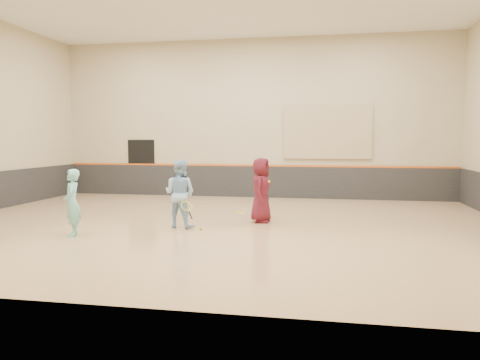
% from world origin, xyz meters
% --- Properties ---
extents(room, '(15.04, 12.04, 6.22)m').
position_xyz_m(room, '(0.00, 0.00, 0.81)').
color(room, tan).
rests_on(room, ground).
extents(wainscot_back, '(14.90, 0.04, 1.20)m').
position_xyz_m(wainscot_back, '(0.00, 5.97, 0.60)').
color(wainscot_back, '#232326').
rests_on(wainscot_back, floor).
extents(accent_stripe, '(14.90, 0.03, 0.06)m').
position_xyz_m(accent_stripe, '(0.00, 5.96, 1.22)').
color(accent_stripe, '#D85914').
rests_on(accent_stripe, wall_back).
extents(acoustic_panel, '(3.20, 0.08, 2.00)m').
position_xyz_m(acoustic_panel, '(2.80, 5.95, 2.50)').
color(acoustic_panel, tan).
rests_on(acoustic_panel, wall_back).
extents(doorway, '(1.10, 0.05, 2.20)m').
position_xyz_m(doorway, '(-4.50, 5.98, 1.10)').
color(doorway, black).
rests_on(doorway, floor).
extents(girl, '(0.57, 0.67, 1.54)m').
position_xyz_m(girl, '(-2.93, -1.92, 0.77)').
color(girl, '#7DD8D3').
rests_on(girl, floor).
extents(instructor, '(0.95, 0.80, 1.71)m').
position_xyz_m(instructor, '(-0.83, -0.44, 0.86)').
color(instructor, '#98C4EB').
rests_on(instructor, floor).
extents(young_man, '(0.58, 0.87, 1.73)m').
position_xyz_m(young_man, '(1.08, 0.67, 0.86)').
color(young_man, '#581421').
rests_on(young_man, floor).
extents(held_racket, '(0.49, 0.49, 0.48)m').
position_xyz_m(held_racket, '(-0.53, -0.82, 0.60)').
color(held_racket, '#CDE532').
rests_on(held_racket, instructor).
extents(spare_racket, '(0.71, 0.71, 0.12)m').
position_xyz_m(spare_racket, '(0.24, 2.14, 0.06)').
color(spare_racket, yellow).
rests_on(spare_racket, floor).
extents(ball_under_racket, '(0.07, 0.07, 0.07)m').
position_xyz_m(ball_under_racket, '(-0.21, -0.74, 0.03)').
color(ball_under_racket, gold).
rests_on(ball_under_racket, floor).
extents(ball_in_hand, '(0.07, 0.07, 0.07)m').
position_xyz_m(ball_in_hand, '(1.32, 0.50, 1.12)').
color(ball_in_hand, yellow).
rests_on(ball_in_hand, young_man).
extents(ball_beside_spare, '(0.07, 0.07, 0.07)m').
position_xyz_m(ball_beside_spare, '(-1.09, 2.82, 0.03)').
color(ball_beside_spare, yellow).
rests_on(ball_beside_spare, floor).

